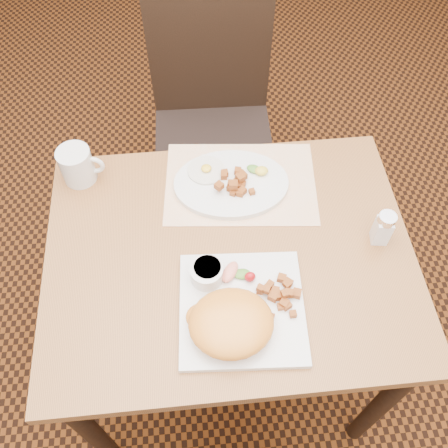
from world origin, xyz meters
The scene contains 15 objects.
ground centered at (0.00, 0.00, 0.00)m, with size 8.00×8.00×0.00m, color black.
table centered at (0.00, 0.00, 0.64)m, with size 0.90×0.70×0.75m.
chair_far centered at (0.01, 0.71, 0.54)m, with size 0.43×0.44×0.97m.
placemat centered at (0.05, 0.21, 0.75)m, with size 0.40×0.28×0.00m, color white.
plate_square centered at (0.01, -0.15, 0.76)m, with size 0.28×0.28×0.02m, color silver.
plate_oval centered at (0.02, 0.21, 0.76)m, with size 0.30×0.23×0.02m, color silver, non-canonical shape.
hollandaise_mound centered at (-0.02, -0.20, 0.80)m, with size 0.19×0.17×0.07m.
ramekin centered at (-0.06, -0.07, 0.79)m, with size 0.08×0.08×0.04m.
garnish_sq centered at (0.01, -0.07, 0.78)m, with size 0.09×0.07×0.03m.
fried_egg centered at (-0.04, 0.25, 0.77)m, with size 0.10×0.10×0.02m.
garnish_ov centered at (0.10, 0.23, 0.78)m, with size 0.06×0.05×0.02m.
salt_shaker centered at (0.37, 0.00, 0.80)m, with size 0.05×0.05×0.10m.
coffee_mug centered at (-0.37, 0.28, 0.80)m, with size 0.12×0.09×0.10m.
home_fries_sq centered at (0.10, -0.14, 0.78)m, with size 0.10×0.12×0.03m.
home_fries_ov centered at (0.04, 0.19, 0.78)m, with size 0.11×0.10×0.04m.
Camera 1 is at (-0.07, -0.62, 1.80)m, focal length 40.00 mm.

